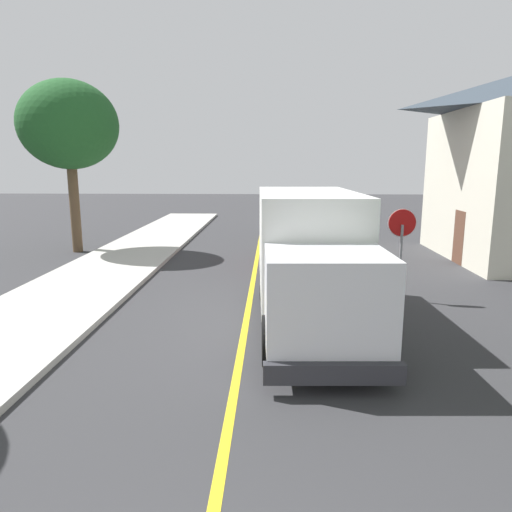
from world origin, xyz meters
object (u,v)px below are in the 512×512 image
parked_car_near (300,244)px  street_tree_down_block (69,126)px  box_truck (310,252)px  parked_car_mid (297,221)px  parked_car_far (297,210)px  stop_sign (402,237)px

parked_car_near → street_tree_down_block: (-9.85, 2.16, 4.71)m
box_truck → parked_car_near: bearing=88.7°
parked_car_mid → street_tree_down_block: bearing=-153.3°
parked_car_mid → parked_car_far: size_ratio=1.00×
parked_car_mid → parked_car_far: bearing=87.5°
parked_car_far → parked_car_near: bearing=-92.4°
parked_car_far → street_tree_down_block: street_tree_down_block is taller
parked_car_near → parked_car_mid: (0.28, 7.24, 0.00)m
street_tree_down_block → parked_car_near: bearing=-12.4°
parked_car_far → box_truck: bearing=-92.0°
parked_car_near → stop_sign: (2.60, -4.98, 1.06)m
parked_car_far → street_tree_down_block: 16.35m
box_truck → parked_car_mid: box_truck is taller
parked_car_far → street_tree_down_block: size_ratio=0.60×
stop_sign → parked_car_mid: bearing=100.7°
box_truck → parked_car_mid: (0.44, 14.26, -0.97)m
box_truck → parked_car_near: (0.16, 7.01, -0.97)m
parked_car_near → parked_car_far: size_ratio=1.00×
parked_car_mid → box_truck: bearing=-91.8°
box_truck → parked_car_mid: 14.30m
box_truck → street_tree_down_block: size_ratio=0.98×
street_tree_down_block → stop_sign: bearing=-29.8°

